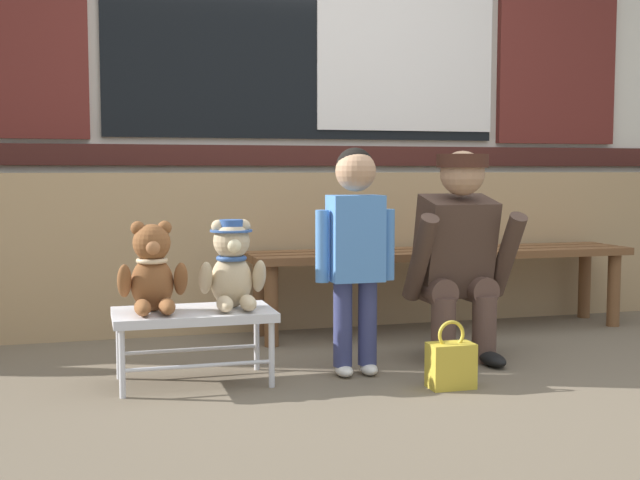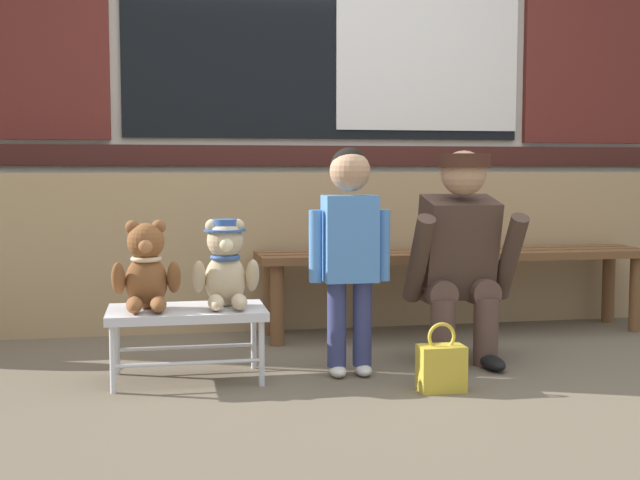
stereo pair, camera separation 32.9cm
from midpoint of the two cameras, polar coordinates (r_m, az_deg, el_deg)
name	(u,v)px [view 2 (the right image)]	position (r m, az deg, el deg)	size (l,w,h in m)	color
ground_plane	(416,390)	(3.35, 9.52, -10.17)	(60.00, 60.00, 0.00)	brown
brick_low_wall	(341,249)	(4.62, 3.48, -0.61)	(7.75, 0.25, 0.85)	tan
shop_facade	(324,24)	(5.18, 2.15, 14.67)	(7.91, 0.26, 3.48)	silver
wooden_bench_long	(455,263)	(4.45, 11.42, -1.59)	(2.10, 0.40, 0.44)	brown
small_display_bench	(187,316)	(3.42, -6.45, -5.27)	(0.64, 0.36, 0.30)	silver
teddy_bear_plain	(146,269)	(3.38, -9.19, -2.02)	(0.28, 0.26, 0.36)	brown
teddy_bear_with_hat	(225,265)	(3.40, -3.80, -1.77)	(0.28, 0.27, 0.36)	#CCB289
child_standing	(350,236)	(3.44, 4.80, 0.30)	(0.35, 0.18, 0.96)	navy
adult_crouching	(461,256)	(3.77, 12.18, -1.11)	(0.50, 0.49, 0.95)	brown
handbag_on_ground	(441,367)	(3.33, 11.22, -8.60)	(0.18, 0.11, 0.27)	gold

